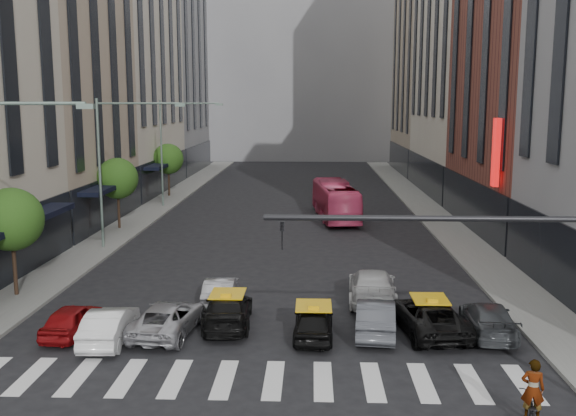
# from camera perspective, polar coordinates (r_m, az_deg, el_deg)

# --- Properties ---
(ground) EXTENTS (160.00, 160.00, 0.00)m
(ground) POSITION_cam_1_polar(r_m,az_deg,el_deg) (20.19, -3.33, -16.74)
(ground) COLOR black
(ground) RESTS_ON ground
(sidewalk_left) EXTENTS (3.00, 96.00, 0.15)m
(sidewalk_left) POSITION_cam_1_polar(r_m,az_deg,el_deg) (50.62, -13.12, -0.94)
(sidewalk_left) COLOR slate
(sidewalk_left) RESTS_ON ground
(sidewalk_right) EXTENTS (3.00, 96.00, 0.15)m
(sidewalk_right) POSITION_cam_1_polar(r_m,az_deg,el_deg) (49.80, 13.35, -1.11)
(sidewalk_right) COLOR slate
(sidewalk_right) RESTS_ON ground
(building_left_b) EXTENTS (8.00, 16.00, 24.00)m
(building_left_b) POSITION_cam_1_polar(r_m,az_deg,el_deg) (49.84, -20.51, 12.34)
(building_left_b) COLOR tan
(building_left_b) RESTS_ON ground
(building_left_c) EXTENTS (8.00, 20.00, 36.00)m
(building_left_c) POSITION_cam_1_polar(r_m,az_deg,el_deg) (67.38, -14.71, 16.80)
(building_left_c) COLOR beige
(building_left_c) RESTS_ON ground
(building_left_d) EXTENTS (8.00, 18.00, 30.00)m
(building_left_d) POSITION_cam_1_polar(r_m,az_deg,el_deg) (85.37, -10.87, 13.26)
(building_left_d) COLOR gray
(building_left_d) RESTS_ON ground
(building_right_b) EXTENTS (8.00, 18.00, 26.00)m
(building_right_b) POSITION_cam_1_polar(r_m,az_deg,el_deg) (47.73, 21.34, 13.66)
(building_right_b) COLOR brown
(building_right_b) RESTS_ON ground
(building_right_d) EXTENTS (8.00, 18.00, 28.00)m
(building_right_d) POSITION_cam_1_polar(r_m,az_deg,el_deg) (84.59, 12.81, 12.56)
(building_right_d) COLOR tan
(building_right_d) RESTS_ON ground
(building_far) EXTENTS (30.00, 10.00, 36.00)m
(building_far) POSITION_cam_1_polar(r_m,az_deg,el_deg) (103.47, 1.18, 14.36)
(building_far) COLOR gray
(building_far) RESTS_ON ground
(tree_near) EXTENTS (2.88, 2.88, 4.95)m
(tree_near) POSITION_cam_1_polar(r_m,az_deg,el_deg) (31.61, -23.38, -0.95)
(tree_near) COLOR black
(tree_near) RESTS_ON sidewalk_left
(tree_mid) EXTENTS (2.88, 2.88, 4.95)m
(tree_mid) POSITION_cam_1_polar(r_m,az_deg,el_deg) (46.40, -14.93, 2.54)
(tree_mid) COLOR black
(tree_mid) RESTS_ON sidewalk_left
(tree_far) EXTENTS (2.88, 2.88, 4.95)m
(tree_far) POSITION_cam_1_polar(r_m,az_deg,el_deg) (61.79, -10.60, 4.31)
(tree_far) COLOR black
(tree_far) RESTS_ON sidewalk_left
(streetlamp_mid) EXTENTS (5.38, 0.25, 9.00)m
(streetlamp_mid) POSITION_cam_1_polar(r_m,az_deg,el_deg) (39.96, -15.15, 4.74)
(streetlamp_mid) COLOR gray
(streetlamp_mid) RESTS_ON sidewalk_left
(streetlamp_far) EXTENTS (5.38, 0.25, 9.00)m
(streetlamp_far) POSITION_cam_1_polar(r_m,az_deg,el_deg) (55.41, -10.25, 6.10)
(streetlamp_far) COLOR gray
(streetlamp_far) RESTS_ON sidewalk_left
(traffic_signal) EXTENTS (10.10, 0.20, 6.00)m
(traffic_signal) POSITION_cam_1_polar(r_m,az_deg,el_deg) (18.56, 20.67, -4.97)
(traffic_signal) COLOR black
(traffic_signal) RESTS_ON ground
(liberty_sign) EXTENTS (0.30, 0.70, 4.00)m
(liberty_sign) POSITION_cam_1_polar(r_m,az_deg,el_deg) (39.66, 18.01, 4.71)
(liberty_sign) COLOR red
(liberty_sign) RESTS_ON ground
(car_red) EXTENTS (1.62, 3.65, 1.22)m
(car_red) POSITION_cam_1_polar(r_m,az_deg,el_deg) (26.42, -18.61, -9.39)
(car_red) COLOR maroon
(car_red) RESTS_ON ground
(car_white_front) EXTENTS (1.53, 4.02, 1.31)m
(car_white_front) POSITION_cam_1_polar(r_m,az_deg,el_deg) (25.26, -15.58, -10.00)
(car_white_front) COLOR silver
(car_white_front) RESTS_ON ground
(car_silver) EXTENTS (2.57, 4.72, 1.25)m
(car_silver) POSITION_cam_1_polar(r_m,az_deg,el_deg) (25.62, -10.64, -9.60)
(car_silver) COLOR #A7A7AC
(car_silver) RESTS_ON ground
(taxi_left) EXTENTS (2.09, 4.64, 1.32)m
(taxi_left) POSITION_cam_1_polar(r_m,az_deg,el_deg) (26.14, -5.36, -9.01)
(taxi_left) COLOR black
(taxi_left) RESTS_ON ground
(taxi_center) EXTENTS (1.58, 3.73, 1.26)m
(taxi_center) POSITION_cam_1_polar(r_m,az_deg,el_deg) (24.77, 2.28, -10.10)
(taxi_center) COLOR black
(taxi_center) RESTS_ON ground
(car_grey_mid) EXTENTS (1.84, 4.28, 1.37)m
(car_grey_mid) POSITION_cam_1_polar(r_m,az_deg,el_deg) (25.38, 7.79, -9.57)
(car_grey_mid) COLOR #45474D
(car_grey_mid) RESTS_ON ground
(taxi_right) EXTENTS (2.81, 5.10, 1.35)m
(taxi_right) POSITION_cam_1_polar(r_m,az_deg,el_deg) (25.86, 12.44, -9.37)
(taxi_right) COLOR black
(taxi_right) RESTS_ON ground
(car_grey_curb) EXTENTS (2.09, 4.46, 1.26)m
(car_grey_curb) POSITION_cam_1_polar(r_m,az_deg,el_deg) (26.27, 17.38, -9.39)
(car_grey_curb) COLOR #393C40
(car_grey_curb) RESTS_ON ground
(car_row2_left) EXTENTS (1.44, 3.84, 1.25)m
(car_row2_left) POSITION_cam_1_polar(r_m,az_deg,el_deg) (28.82, -6.00, -7.34)
(car_row2_left) COLOR #A7A7AD
(car_row2_left) RESTS_ON ground
(car_row2_right) EXTENTS (2.40, 5.25, 1.49)m
(car_row2_right) POSITION_cam_1_polar(r_m,az_deg,el_deg) (29.25, 7.49, -6.88)
(car_row2_right) COLOR #BABABA
(car_row2_right) RESTS_ON ground
(bus) EXTENTS (3.52, 10.53, 2.88)m
(bus) POSITION_cam_1_polar(r_m,az_deg,el_deg) (49.57, 4.23, 0.67)
(bus) COLOR #CF3D66
(bus) RESTS_ON ground
(motorcycle) EXTENTS (0.98, 1.84, 0.92)m
(motorcycle) POSITION_cam_1_polar(r_m,az_deg,el_deg) (19.71, 20.82, -16.55)
(motorcycle) COLOR black
(motorcycle) RESTS_ON ground
(rider) EXTENTS (0.71, 0.54, 1.73)m
(rider) POSITION_cam_1_polar(r_m,az_deg,el_deg) (19.18, 21.05, -12.97)
(rider) COLOR gray
(rider) RESTS_ON motorcycle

